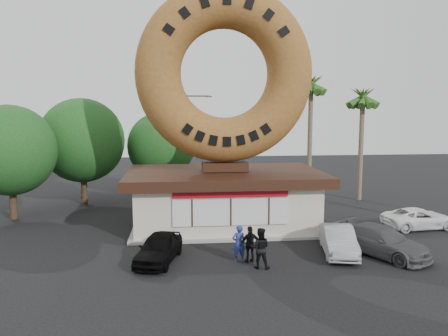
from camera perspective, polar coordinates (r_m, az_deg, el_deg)
name	(u,v)px	position (r m, az deg, el deg)	size (l,w,h in m)	color
ground	(238,260)	(20.33, 1.87, -11.94)	(90.00, 90.00, 0.00)	black
donut_shop	(225,196)	(25.60, 0.08, -3.74)	(11.20, 7.20, 3.80)	silver
giant_donut	(225,74)	(25.20, 0.08, 12.21)	(10.05, 10.05, 2.56)	#97602C
tree_west	(82,140)	(32.79, -18.04, 3.44)	(6.00, 6.00, 7.65)	#473321
tree_mid	(161,146)	(34.13, -8.22, 2.84)	(5.20, 5.20, 6.63)	#473321
tree_far	(10,150)	(29.95, -26.18, 2.09)	(5.60, 5.60, 7.14)	#473321
palm_near	(311,89)	(34.54, 11.32, 10.12)	(2.60, 2.60, 9.75)	#726651
palm_far	(363,101)	(34.31, 17.68, 8.38)	(2.60, 2.60, 8.75)	#726651
street_lamp	(189,139)	(35.07, -4.65, 3.78)	(2.11, 0.20, 8.00)	#59595E
person_left	(239,243)	(19.89, 1.95, -9.83)	(0.61, 0.40, 1.68)	navy
person_center	(260,248)	(19.16, 4.73, -10.37)	(0.87, 0.68, 1.79)	black
person_right	(250,244)	(19.84, 3.45, -9.92)	(0.97, 0.41, 1.66)	black
car_black	(159,248)	(20.16, -8.52, -10.28)	(1.51, 3.74, 1.27)	black
car_silver	(338,240)	(21.68, 14.70, -9.12)	(1.38, 3.97, 1.31)	#959699
car_grey	(381,241)	(22.07, 19.86, -8.96)	(1.90, 4.68, 1.36)	#525356
car_white	(419,218)	(27.75, 24.17, -6.02)	(1.95, 4.23, 1.18)	white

